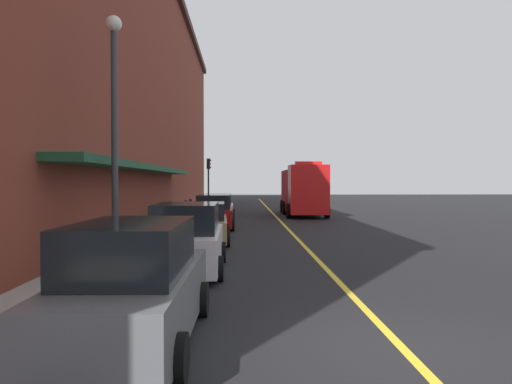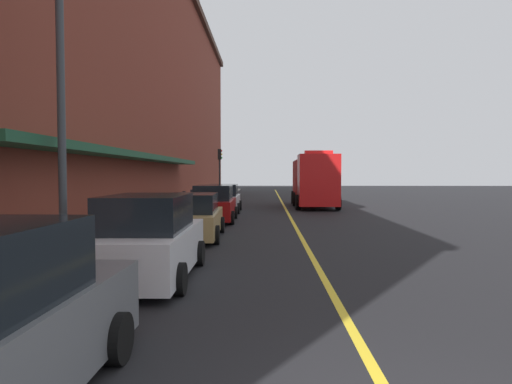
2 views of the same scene
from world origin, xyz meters
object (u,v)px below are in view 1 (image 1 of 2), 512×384
Objects in this scene: parked_car_1 at (187,240)px; parked_car_4 at (218,208)px; fire_truck at (303,190)px; parked_car_0 at (134,288)px; parking_meter_0 at (186,208)px; parked_car_3 at (214,213)px; street_lamp_left at (114,113)px; parking_meter_2 at (191,206)px; traffic_light_near at (209,174)px; parked_car_2 at (203,224)px; parking_meter_1 at (152,225)px.

parked_car_4 is (-0.00, 17.15, -0.08)m from parked_car_1.
parked_car_0 is at bearing -11.94° from fire_truck.
parked_car_1 reaches higher than parking_meter_0.
street_lamp_left is (-2.10, -11.55, 3.56)m from parked_car_3.
parking_meter_2 is (0.00, 2.27, 0.00)m from parking_meter_0.
parking_meter_0 is at bearing 87.07° from street_lamp_left.
fire_truck is 6.36× the size of parking_meter_2.
parking_meter_0 is 2.27m from parking_meter_2.
parked_car_1 is 0.53× the size of fire_truck.
street_lamp_left is (-8.02, -21.37, 2.58)m from fire_truck.
parked_car_1 is 17.15m from parked_car_4.
parked_car_1 is at bearing -87.21° from traffic_light_near.
parked_car_2 is 1.11× the size of parked_car_3.
street_lamp_left is 28.00m from traffic_light_near.
parked_car_1 is 12.06m from parking_meter_0.
parked_car_0 is 8.45m from parking_meter_1.
parked_car_3 is 0.61× the size of street_lamp_left.
parking_meter_0 is at bearing 90.00° from parking_meter_1.
parked_car_0 is 3.58× the size of parking_meter_0.
parked_car_0 reaches higher than parking_meter_0.
parked_car_1 reaches higher than parking_meter_2.
street_lamp_left is 1.61× the size of traffic_light_near.
parking_meter_0 is at bearing 82.31° from parked_car_3.
traffic_light_near is at bearing -131.27° from fire_truck.
parked_car_2 reaches higher than parking_meter_1.
parked_car_0 is 28.21m from fire_truck.
traffic_light_near is at bearing 89.75° from parking_meter_2.
parked_car_0 is 17.70m from parked_car_3.
fire_truck is 1.97× the size of traffic_light_near.
street_lamp_left is (-1.91, 6.15, 3.52)m from parked_car_0.
street_lamp_left is at bearing 82.71° from parked_car_1.
parked_car_1 reaches higher than parked_car_3.
street_lamp_left reaches higher than traffic_light_near.
parking_meter_2 is (-1.31, 20.16, 0.18)m from parked_car_0.
parked_car_2 is 0.68× the size of street_lamp_left.
parked_car_0 is 3.58× the size of parking_meter_2.
parked_car_3 reaches higher than parking_meter_2.
street_lamp_left is at bearing -92.45° from parking_meter_2.
parking_meter_1 is (-1.50, -9.35, 0.22)m from parked_car_3.
fire_truck reaches higher than parking_meter_1.
parked_car_0 is 5.91m from parked_car_1.
parked_car_1 is 2.83m from parking_meter_1.
parking_meter_0 is 1.00× the size of parking_meter_2.
parking_meter_1 is (-1.31, 8.35, 0.18)m from parked_car_0.
fire_truck is at bearing 69.44° from street_lamp_left.
fire_truck is at bearing -54.05° from parked_car_4.
traffic_light_near is (0.06, 16.23, 2.10)m from parking_meter_0.
parked_car_4 reaches higher than parking_meter_2.
parked_car_4 is at bearing 0.65° from parked_car_0.
parked_car_0 is at bearing -81.06° from parking_meter_1.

